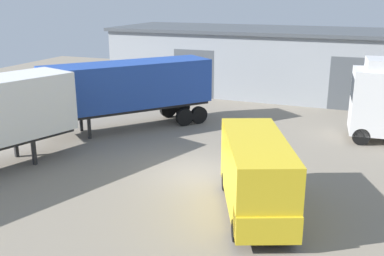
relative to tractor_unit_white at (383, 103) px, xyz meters
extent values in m
plane|color=gray|center=(-7.42, -7.88, -2.07)|extent=(60.00, 60.00, 0.00)
cube|color=#93999E|center=(-7.42, 10.17, 0.31)|extent=(26.00, 8.10, 4.76)
cube|color=#474C51|center=(-7.42, 10.17, 2.82)|extent=(26.50, 8.60, 0.25)
cube|color=#4C5156|center=(-13.14, 6.15, -0.27)|extent=(3.20, 0.08, 3.60)
cube|color=#4C5156|center=(-1.70, 6.15, -0.27)|extent=(3.20, 0.08, 3.60)
cube|color=silver|center=(-0.41, -0.03, 0.06)|extent=(2.63, 2.72, 3.36)
cube|color=silver|center=(-0.21, -0.01, 2.03)|extent=(1.87, 2.25, 0.60)
cube|color=black|center=(-1.57, -0.14, 0.74)|extent=(0.28, 2.10, 1.21)
cylinder|color=black|center=(-0.90, -1.18, -1.62)|extent=(0.93, 0.38, 0.90)
cylinder|color=black|center=(-1.11, 1.01, -1.62)|extent=(0.93, 0.38, 0.90)
cube|color=#2347A3|center=(-13.63, -2.95, 0.54)|extent=(8.08, 9.09, 2.51)
cube|color=#232326|center=(-13.63, -2.95, -0.84)|extent=(7.50, 8.61, 0.24)
cube|color=#232326|center=(-14.69, -5.50, -1.51)|extent=(0.23, 0.23, 1.11)
cube|color=#232326|center=(-15.92, -4.49, -1.51)|extent=(0.23, 0.23, 1.11)
cylinder|color=black|center=(-10.84, -1.28, -1.54)|extent=(0.89, 1.00, 1.04)
cylinder|color=black|center=(-12.55, 0.11, -1.54)|extent=(0.89, 1.00, 1.04)
cylinder|color=black|center=(-10.21, -0.51, -1.54)|extent=(0.89, 1.00, 1.04)
cylinder|color=black|center=(-11.91, 0.88, -1.54)|extent=(0.89, 1.00, 1.04)
cube|color=yellow|center=(-4.23, -10.65, -0.50)|extent=(3.95, 5.84, 2.41)
cube|color=yellow|center=(-3.31, -12.86, -1.26)|extent=(2.19, 1.60, 0.90)
cube|color=black|center=(-3.46, -12.49, -0.02)|extent=(1.58, 0.72, 0.87)
cylinder|color=black|center=(-2.69, -12.12, -1.71)|extent=(0.55, 0.78, 0.72)
cylinder|color=black|center=(-4.26, -12.77, -1.71)|extent=(0.55, 0.78, 0.72)
cylinder|color=black|center=(-4.19, -8.52, -1.71)|extent=(0.55, 0.78, 0.72)
cylinder|color=black|center=(-5.76, -9.17, -1.71)|extent=(0.55, 0.78, 0.72)
cube|color=#232326|center=(-16.33, -9.24, -1.51)|extent=(0.20, 0.20, 1.11)
cube|color=#232326|center=(-14.81, -9.75, -1.51)|extent=(0.20, 0.20, 1.11)
camera|label=1|loc=(-0.91, -25.14, 5.51)|focal=42.00mm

